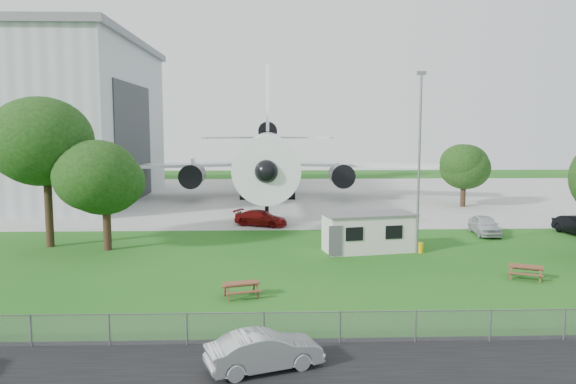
{
  "coord_description": "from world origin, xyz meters",
  "views": [
    {
      "loc": [
        -1.75,
        -30.73,
        8.48
      ],
      "look_at": [
        -0.47,
        8.0,
        4.0
      ],
      "focal_mm": 35.0,
      "sensor_mm": 36.0,
      "label": 1
    }
  ],
  "objects_px": {
    "picnic_west": "(241,297)",
    "airliner": "(267,154)",
    "car_centre_sedan": "(264,351)",
    "site_cabin": "(369,232)",
    "picnic_east": "(525,279)"
  },
  "relations": [
    {
      "from": "site_cabin",
      "to": "picnic_west",
      "type": "bearing_deg",
      "value": -128.73
    },
    {
      "from": "site_cabin",
      "to": "picnic_east",
      "type": "height_order",
      "value": "site_cabin"
    },
    {
      "from": "car_centre_sedan",
      "to": "picnic_east",
      "type": "bearing_deg",
      "value": -71.9
    },
    {
      "from": "picnic_west",
      "to": "picnic_east",
      "type": "distance_m",
      "value": 16.08
    },
    {
      "from": "picnic_west",
      "to": "airliner",
      "type": "bearing_deg",
      "value": 71.58
    },
    {
      "from": "car_centre_sedan",
      "to": "site_cabin",
      "type": "bearing_deg",
      "value": -40.45
    },
    {
      "from": "car_centre_sedan",
      "to": "picnic_west",
      "type": "bearing_deg",
      "value": -11.79
    },
    {
      "from": "site_cabin",
      "to": "airliner",
      "type": "bearing_deg",
      "value": 103.72
    },
    {
      "from": "picnic_west",
      "to": "picnic_east",
      "type": "bearing_deg",
      "value": -6.24
    },
    {
      "from": "airliner",
      "to": "picnic_west",
      "type": "distance_m",
      "value": 39.54
    },
    {
      "from": "airliner",
      "to": "car_centre_sedan",
      "type": "bearing_deg",
      "value": -89.95
    },
    {
      "from": "airliner",
      "to": "picnic_east",
      "type": "height_order",
      "value": "airliner"
    },
    {
      "from": "airliner",
      "to": "site_cabin",
      "type": "bearing_deg",
      "value": -76.28
    },
    {
      "from": "car_centre_sedan",
      "to": "airliner",
      "type": "bearing_deg",
      "value": -19.93
    },
    {
      "from": "airliner",
      "to": "site_cabin",
      "type": "distance_m",
      "value": 30.01
    }
  ]
}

